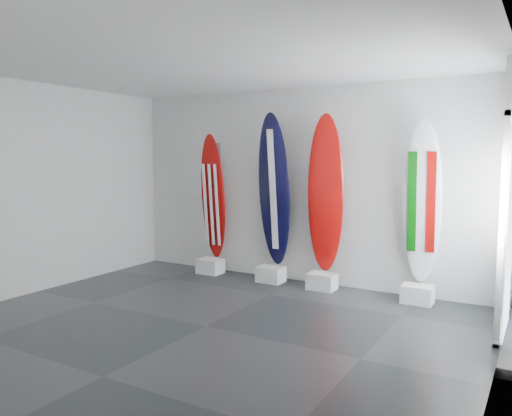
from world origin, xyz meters
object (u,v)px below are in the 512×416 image
Objects in this scene: surfboard_navy at (274,190)px; surfboard_italy at (422,203)px; surfboard_swiss at (326,194)px; surfboard_usa at (213,197)px.

surfboard_italy is at bearing 1.07° from surfboard_navy.
surfboard_navy is at bearing 164.73° from surfboard_swiss.
surfboard_swiss is at bearing 1.07° from surfboard_navy.
surfboard_swiss reaches higher than surfboard_italy.
surfboard_navy is 1.02× the size of surfboard_swiss.
surfboard_navy reaches higher than surfboard_swiss.
surfboard_navy is at bearing 173.71° from surfboard_italy.
surfboard_swiss reaches higher than surfboard_usa.
surfboard_navy reaches higher than surfboard_usa.
surfboard_usa is 2.02m from surfboard_swiss.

